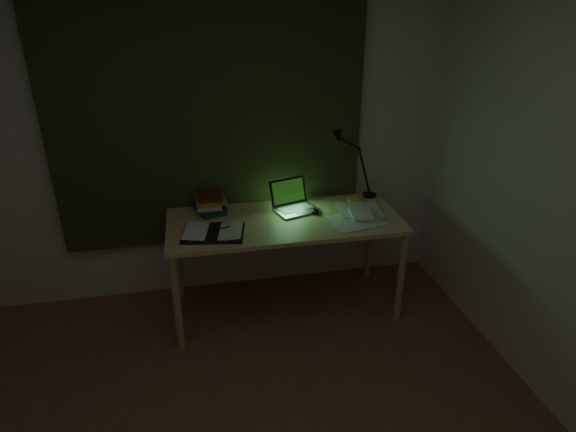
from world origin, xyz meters
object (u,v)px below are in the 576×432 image
Objects in this scene: laptop at (297,198)px; loose_papers at (354,214)px; desk at (285,265)px; desk_lamp at (372,162)px; open_textbook at (213,232)px; book_stack at (210,203)px.

laptop is 0.43m from loose_papers.
desk is 1.02m from desk_lamp.
open_textbook is (-0.50, -0.14, 0.39)m from desk.
book_stack reaches higher than loose_papers.
desk_lamp reaches higher than loose_papers.
open_textbook is at bearing -174.85° from laptop.
desk_lamp reaches higher than desk.
desk is at bearing -151.05° from laptop.
book_stack is at bearing 156.08° from desk.
desk is 4.14× the size of open_textbook.
open_textbook is (-0.62, -0.26, -0.09)m from laptop.
open_textbook is 0.70× the size of desk_lamp.
desk is 4.85× the size of laptop.
loose_papers is 0.63× the size of desk_lamp.
desk_lamp is (1.23, 0.06, 0.20)m from book_stack.
book_stack is at bearing 165.59° from loose_papers.
loose_papers is at bearing -118.57° from desk_lamp.
open_textbook is at bearing -164.69° from desk.
open_textbook reaches higher than desk.
desk_lamp is (1.23, 0.42, 0.26)m from open_textbook.
desk_lamp is (0.23, 0.32, 0.27)m from loose_papers.
loose_papers is (0.38, -0.15, -0.10)m from laptop.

